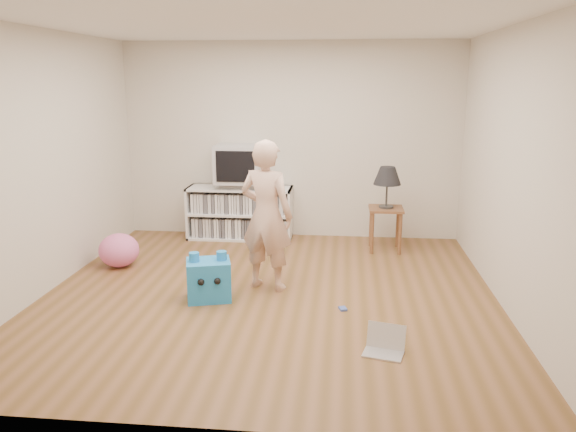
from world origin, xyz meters
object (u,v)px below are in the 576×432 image
at_px(media_unit, 240,213).
at_px(plush_pink, 119,250).
at_px(table_lamp, 387,177).
at_px(dvd_deck, 239,185).
at_px(laptop, 385,345).
at_px(crt_tv, 239,164).
at_px(side_table, 386,218).
at_px(person, 266,216).
at_px(plush_blue, 209,279).

bearing_deg(media_unit, plush_pink, -131.06).
height_order(table_lamp, plush_pink, table_lamp).
distance_m(dvd_deck, table_lamp, 1.97).
height_order(table_lamp, laptop, table_lamp).
height_order(crt_tv, side_table, crt_tv).
distance_m(crt_tv, plush_pink, 1.95).
bearing_deg(crt_tv, person, -71.16).
bearing_deg(table_lamp, crt_tv, 169.19).
height_order(dvd_deck, side_table, dvd_deck).
distance_m(media_unit, plush_blue, 2.22).
relative_size(crt_tv, laptop, 1.68).
bearing_deg(plush_blue, person, 19.87).
relative_size(dvd_deck, plush_blue, 0.92).
height_order(dvd_deck, plush_blue, dvd_deck).
relative_size(media_unit, person, 0.91).
xyz_separation_m(media_unit, dvd_deck, (0.00, -0.02, 0.39)).
distance_m(person, plush_pink, 1.95).
bearing_deg(plush_blue, plush_pink, 129.95).
bearing_deg(table_lamp, side_table, 0.00).
relative_size(media_unit, side_table, 2.55).
height_order(plush_blue, plush_pink, plush_blue).
bearing_deg(side_table, table_lamp, 0.00).
xyz_separation_m(dvd_deck, side_table, (1.92, -0.37, -0.32)).
relative_size(crt_tv, plush_pink, 1.32).
bearing_deg(side_table, laptop, -93.60).
xyz_separation_m(media_unit, plush_pink, (-1.17, -1.34, -0.16)).
distance_m(media_unit, crt_tv, 0.67).
bearing_deg(side_table, media_unit, 168.64).
height_order(crt_tv, person, person).
distance_m(crt_tv, side_table, 2.05).
height_order(table_lamp, plush_blue, table_lamp).
distance_m(person, plush_blue, 0.85).
bearing_deg(plush_pink, laptop, -31.78).
bearing_deg(table_lamp, dvd_deck, 169.09).
bearing_deg(laptop, dvd_deck, 133.39).
bearing_deg(crt_tv, dvd_deck, 90.00).
height_order(side_table, plush_pink, side_table).
height_order(media_unit, plush_blue, media_unit).
relative_size(dvd_deck, plush_pink, 0.99).
xyz_separation_m(media_unit, table_lamp, (1.92, -0.39, 0.59)).
xyz_separation_m(media_unit, person, (0.62, -1.84, 0.42)).
bearing_deg(side_table, person, -131.76).
relative_size(dvd_deck, crt_tv, 0.75).
relative_size(person, plush_pink, 3.39).
distance_m(dvd_deck, plush_blue, 2.26).
relative_size(dvd_deck, table_lamp, 0.87).
relative_size(dvd_deck, laptop, 1.26).
xyz_separation_m(crt_tv, person, (0.62, -1.82, -0.25)).
height_order(dvd_deck, plush_pink, dvd_deck).
xyz_separation_m(crt_tv, plush_blue, (0.10, -2.19, -0.81)).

